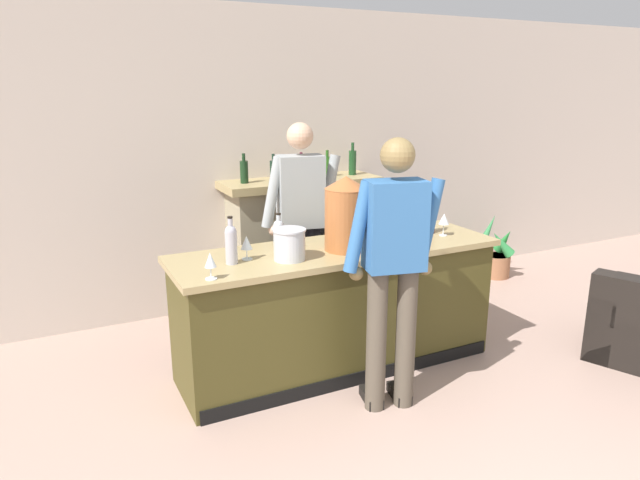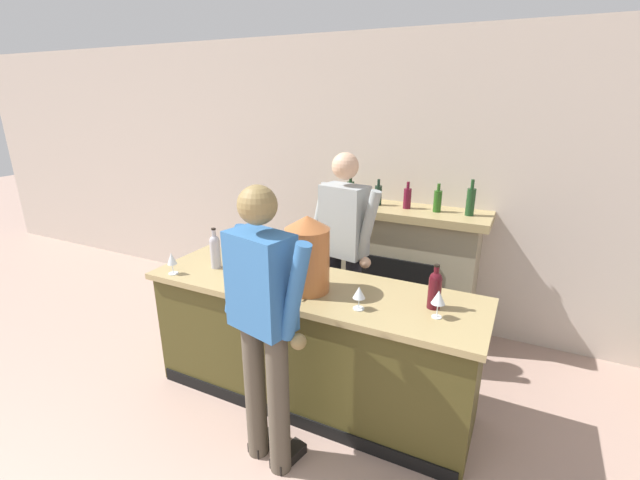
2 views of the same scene
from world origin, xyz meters
The scene contains 14 objects.
wall_back_panel centered at (0.00, 4.04, 1.38)m, with size 12.00×0.07×2.75m.
bar_counter centered at (0.17, 2.46, 0.47)m, with size 2.41×0.73×0.93m.
fireplace_stone centered at (0.48, 3.78, 0.62)m, with size 1.49×0.52×1.53m.
person_customer centered at (0.22, 1.81, 0.98)m, with size 0.65×0.37×1.77m.
person_bartender centered at (0.16, 3.07, 0.99)m, with size 0.65×0.35×1.78m.
copper_dispenser centered at (0.19, 2.39, 1.20)m, with size 0.30×0.34×0.53m.
ice_bucket_steel centered at (-0.25, 2.34, 1.04)m, with size 0.22×0.22×0.21m.
wine_bottle_merlot_tall centered at (-0.25, 2.54, 1.06)m, with size 0.08×0.08×0.28m.
wine_bottle_cabernet_heavy centered at (1.02, 2.51, 1.06)m, with size 0.08×0.08×0.29m.
wine_bottle_burgundy_dark centered at (-0.63, 2.43, 1.07)m, with size 0.08×0.08×0.32m.
wine_glass_by_dispenser centered at (-0.84, 2.19, 1.04)m, with size 0.07×0.07×0.17m.
wine_glass_mid_counter centered at (1.06, 2.39, 1.06)m, with size 0.08×0.08×0.18m.
wine_glass_front_right centered at (0.60, 2.28, 1.04)m, with size 0.08×0.08×0.15m.
wine_glass_near_bucket centered at (-0.51, 2.48, 1.04)m, with size 0.08×0.08×0.16m.
Camera 2 is at (1.44, 0.04, 2.19)m, focal length 24.00 mm.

